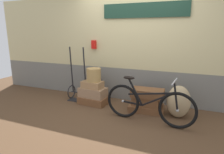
# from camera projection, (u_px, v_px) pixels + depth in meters

# --- Properties ---
(ground) EXTENTS (9.53, 5.20, 0.06)m
(ground) POSITION_uv_depth(u_px,v_px,m) (118.00, 113.00, 4.06)
(ground) COLOR #513823
(station_building) EXTENTS (7.53, 0.74, 2.42)m
(station_building) POSITION_uv_depth(u_px,v_px,m) (132.00, 49.00, 4.53)
(station_building) COLOR slate
(station_building) RESTS_ON ground
(suitcase_0) EXTENTS (0.67, 0.44, 0.16)m
(suitcase_0) POSITION_uv_depth(u_px,v_px,m) (93.00, 100.00, 4.48)
(suitcase_0) COLOR brown
(suitcase_0) RESTS_ON ground
(suitcase_1) EXTENTS (0.63, 0.41, 0.21)m
(suitcase_1) POSITION_uv_depth(u_px,v_px,m) (93.00, 92.00, 4.46)
(suitcase_1) COLOR #937051
(suitcase_1) RESTS_ON suitcase_0
(suitcase_2) EXTENTS (0.48, 0.33, 0.15)m
(suitcase_2) POSITION_uv_depth(u_px,v_px,m) (92.00, 85.00, 4.41)
(suitcase_2) COLOR #9E754C
(suitcase_2) RESTS_ON suitcase_1
(suitcase_3) EXTENTS (0.75, 0.48, 0.13)m
(suitcase_3) POSITION_uv_depth(u_px,v_px,m) (146.00, 108.00, 4.07)
(suitcase_3) COLOR brown
(suitcase_3) RESTS_ON ground
(suitcase_4) EXTENTS (0.55, 0.36, 0.19)m
(suitcase_4) POSITION_uv_depth(u_px,v_px,m) (146.00, 101.00, 4.04)
(suitcase_4) COLOR brown
(suitcase_4) RESTS_ON suitcase_3
(suitcase_5) EXTENTS (0.65, 0.36, 0.16)m
(suitcase_5) POSITION_uv_depth(u_px,v_px,m) (148.00, 93.00, 3.97)
(suitcase_5) COLOR brown
(suitcase_5) RESTS_ON suitcase_4
(wicker_basket) EXTENTS (0.32, 0.32, 0.29)m
(wicker_basket) POSITION_uv_depth(u_px,v_px,m) (94.00, 75.00, 4.37)
(wicker_basket) COLOR #A8844C
(wicker_basket) RESTS_ON suitcase_2
(luggage_trolley) EXTENTS (0.44, 0.38, 1.26)m
(luggage_trolley) POSITION_uv_depth(u_px,v_px,m) (78.00, 88.00, 4.73)
(luggage_trolley) COLOR black
(luggage_trolley) RESTS_ON ground
(burlap_sack) EXTENTS (0.44, 0.37, 0.62)m
(burlap_sack) POSITION_uv_depth(u_px,v_px,m) (179.00, 102.00, 3.73)
(burlap_sack) COLOR tan
(burlap_sack) RESTS_ON ground
(bicycle) EXTENTS (1.64, 0.46, 0.83)m
(bicycle) POSITION_uv_depth(u_px,v_px,m) (148.00, 104.00, 3.51)
(bicycle) COLOR black
(bicycle) RESTS_ON ground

